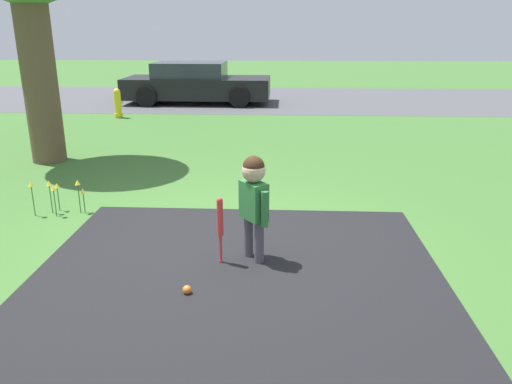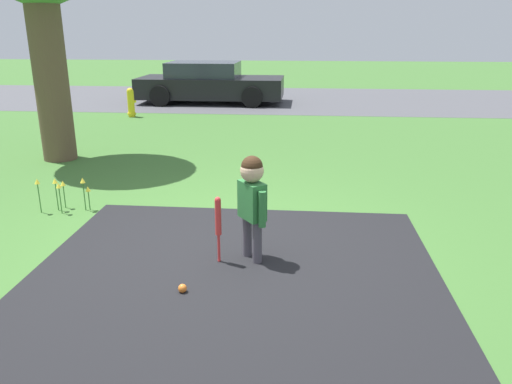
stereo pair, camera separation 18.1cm
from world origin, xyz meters
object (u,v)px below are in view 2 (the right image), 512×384
at_px(child, 252,194).
at_px(sports_ball, 182,288).
at_px(baseball_bat, 218,220).
at_px(parked_car, 210,83).
at_px(fire_hydrant, 131,103).

distance_m(child, sports_ball, 1.06).
distance_m(child, baseball_bat, 0.40).
relative_size(baseball_bat, parked_car, 0.15).
xyz_separation_m(child, baseball_bat, (-0.30, -0.09, -0.24)).
relative_size(sports_ball, fire_hydrant, 0.10).
bearing_deg(sports_ball, child, 53.11).
xyz_separation_m(child, parked_car, (-2.27, 10.33, -0.10)).
bearing_deg(child, sports_ball, -74.45).
xyz_separation_m(baseball_bat, fire_hydrant, (-3.45, 7.79, -0.07)).
bearing_deg(fire_hydrant, parked_car, 60.54).
bearing_deg(baseball_bat, child, 16.63).
relative_size(baseball_bat, sports_ball, 8.73).
bearing_deg(parked_car, sports_ball, -80.64).
bearing_deg(sports_ball, parked_car, 99.04).
height_order(child, sports_ball, child).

